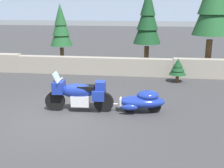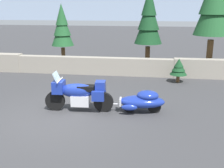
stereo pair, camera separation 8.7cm
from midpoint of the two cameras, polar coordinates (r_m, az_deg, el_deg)
The scene contains 7 objects.
ground_plane at distance 9.19m, azimuth -11.18°, elevation -6.64°, with size 80.00×80.00×0.00m, color #38383A.
stone_guard_wall at distance 14.56m, azimuth -5.92°, elevation 3.84°, with size 24.00×0.58×0.95m.
touring_motorcycle at distance 9.41m, azimuth -7.03°, elevation -1.88°, with size 2.31×0.83×1.33m.
car_shaped_trailer at distance 9.32m, azimuth 5.93°, elevation -3.38°, with size 2.22×0.82×0.76m.
pine_tree_secondary at distance 15.31m, azimuth 7.10°, elevation 13.16°, with size 1.48×1.48×4.45m.
pine_tree_far_right at distance 16.75m, azimuth -10.53°, elevation 11.33°, with size 1.29×1.29×3.56m.
pine_sapling_near at distance 13.22m, azimuth 13.07°, elevation 3.30°, with size 0.79×0.79×1.11m.
Camera 1 is at (2.82, -8.02, 3.46)m, focal length 44.94 mm.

